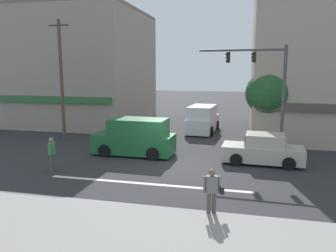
# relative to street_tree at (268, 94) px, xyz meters

# --- Properties ---
(ground_plane) EXTENTS (120.00, 120.00, 0.00)m
(ground_plane) POSITION_rel_street_tree_xyz_m (-5.38, -5.42, -3.36)
(ground_plane) COLOR #2B2B2D
(lane_marking_stripe) EXTENTS (9.00, 0.24, 0.01)m
(lane_marking_stripe) POSITION_rel_street_tree_xyz_m (-5.38, -8.92, -3.35)
(lane_marking_stripe) COLOR silver
(lane_marking_stripe) RESTS_ON ground
(sidewalk_curb) EXTENTS (40.00, 5.00, 0.16)m
(sidewalk_curb) POSITION_rel_street_tree_xyz_m (-5.38, -13.92, -3.28)
(sidewalk_curb) COLOR gray
(sidewalk_curb) RESTS_ON ground
(building_left_block) EXTENTS (12.09, 11.55, 10.13)m
(building_left_block) POSITION_rel_street_tree_xyz_m (-16.78, 6.48, 1.71)
(building_left_block) COLOR gray
(building_left_block) RESTS_ON ground
(building_right_corner) EXTENTS (11.66, 11.35, 11.30)m
(building_right_corner) POSITION_rel_street_tree_xyz_m (4.89, 4.81, 2.29)
(building_right_corner) COLOR tan
(building_right_corner) RESTS_ON ground
(street_tree) EXTENTS (2.81, 2.81, 4.78)m
(street_tree) POSITION_rel_street_tree_xyz_m (0.00, 0.00, 0.00)
(street_tree) COLOR #4C3823
(street_tree) RESTS_ON ground
(utility_pole_near_left) EXTENTS (1.40, 0.22, 8.14)m
(utility_pole_near_left) POSITION_rel_street_tree_xyz_m (-13.53, -1.75, 0.87)
(utility_pole_near_left) COLOR brown
(utility_pole_near_left) RESTS_ON ground
(traffic_light_mast) EXTENTS (4.89, 0.32, 6.20)m
(traffic_light_mast) POSITION_rel_street_tree_xyz_m (-0.28, -2.49, 0.82)
(traffic_light_mast) COLOR #47474C
(traffic_light_mast) RESTS_ON ground
(van_crossing_leftbound) EXTENTS (4.65, 2.15, 2.11)m
(van_crossing_leftbound) POSITION_rel_street_tree_xyz_m (-7.44, -4.32, -2.35)
(van_crossing_leftbound) COLOR #1E6033
(van_crossing_leftbound) RESTS_ON ground
(van_crossing_rightbound) EXTENTS (2.29, 4.72, 2.11)m
(van_crossing_rightbound) POSITION_rel_street_tree_xyz_m (-4.57, 3.52, -2.35)
(van_crossing_rightbound) COLOR silver
(van_crossing_rightbound) RESTS_ON ground
(sedan_parked_curbside) EXTENTS (4.18, 2.03, 1.58)m
(sedan_parked_curbside) POSITION_rel_street_tree_xyz_m (-0.39, -4.52, -2.64)
(sedan_parked_curbside) COLOR #B7B29E
(sedan_parked_curbside) RESTS_ON ground
(pedestrian_foreground_with_bag) EXTENTS (0.69, 0.36, 1.67)m
(pedestrian_foreground_with_bag) POSITION_rel_street_tree_xyz_m (-2.33, -11.55, -2.40)
(pedestrian_foreground_with_bag) COLOR #4C4742
(pedestrian_foreground_with_bag) RESTS_ON ground
(pedestrian_mid_crossing) EXTENTS (0.31, 0.55, 1.67)m
(pedestrian_mid_crossing) POSITION_rel_street_tree_xyz_m (-10.32, -8.28, -2.41)
(pedestrian_mid_crossing) COLOR #4C4742
(pedestrian_mid_crossing) RESTS_ON ground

